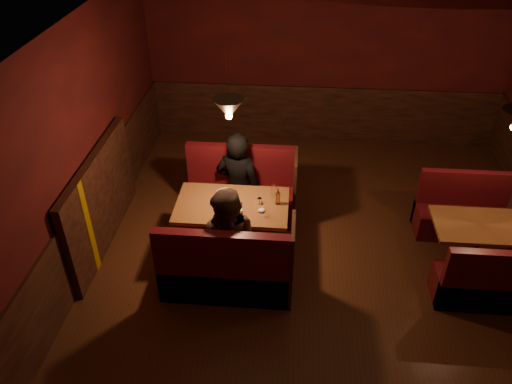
# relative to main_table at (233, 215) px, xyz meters

# --- Properties ---
(room) EXTENTS (6.02, 7.02, 2.92)m
(room) POSITION_rel_main_table_xyz_m (0.92, -0.29, 0.47)
(room) COLOR #4D2816
(room) RESTS_ON ground
(main_table) EXTENTS (1.40, 0.85, 0.98)m
(main_table) POSITION_rel_main_table_xyz_m (0.00, 0.00, 0.00)
(main_table) COLOR brown
(main_table) RESTS_ON ground
(main_bench_far) EXTENTS (1.54, 0.55, 1.05)m
(main_bench_far) POSITION_rel_main_table_xyz_m (0.02, 0.79, -0.24)
(main_bench_far) COLOR #4E1413
(main_bench_far) RESTS_ON ground
(main_bench_near) EXTENTS (1.54, 0.55, 1.05)m
(main_bench_near) POSITION_rel_main_table_xyz_m (0.02, -0.80, -0.24)
(main_bench_near) COLOR #4E1413
(main_bench_near) RESTS_ON ground
(second_table) EXTENTS (1.13, 0.72, 0.64)m
(second_table) POSITION_rel_main_table_xyz_m (3.04, -0.01, -0.11)
(second_table) COLOR brown
(second_table) RESTS_ON ground
(second_bench_far) EXTENTS (1.25, 0.47, 0.89)m
(second_bench_far) POSITION_rel_main_table_xyz_m (3.06, 0.67, -0.29)
(second_bench_far) COLOR #4E1413
(second_bench_far) RESTS_ON ground
(second_bench_near) EXTENTS (1.25, 0.47, 0.89)m
(second_bench_near) POSITION_rel_main_table_xyz_m (3.06, -0.68, -0.29)
(second_bench_near) COLOR #4E1413
(second_bench_near) RESTS_ON ground
(diner_a) EXTENTS (0.69, 0.53, 1.72)m
(diner_a) POSITION_rel_main_table_xyz_m (-0.02, 0.69, 0.28)
(diner_a) COLOR black
(diner_a) RESTS_ON ground
(diner_b) EXTENTS (0.92, 0.77, 1.70)m
(diner_b) POSITION_rel_main_table_xyz_m (0.05, -0.63, 0.27)
(diner_b) COLOR #33251D
(diner_b) RESTS_ON ground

